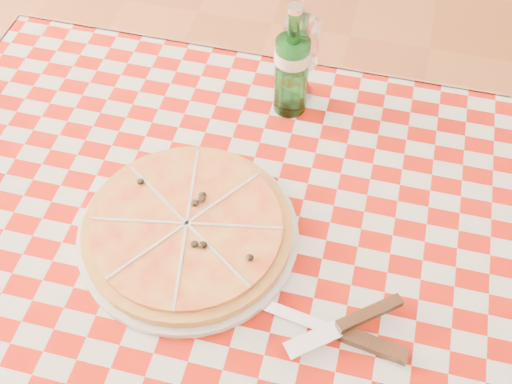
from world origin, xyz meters
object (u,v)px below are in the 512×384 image
pizza_plate (187,228)px  water_bottle (292,60)px  wine_glass (300,60)px  dining_table (259,276)px

pizza_plate → water_bottle: bearing=73.5°
water_bottle → wine_glass: size_ratio=1.40×
wine_glass → dining_table: bearing=-88.2°
dining_table → pizza_plate: (-0.12, -0.01, 0.12)m
water_bottle → wine_glass: water_bottle is taller
water_bottle → wine_glass: (0.01, 0.04, -0.03)m
dining_table → pizza_plate: size_ratio=3.33×
pizza_plate → wine_glass: size_ratio=2.17×
dining_table → wine_glass: wine_glass is taller
water_bottle → dining_table: bearing=-86.7°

